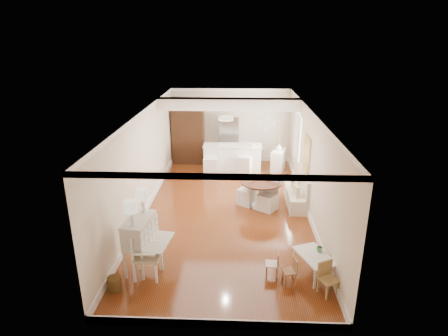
# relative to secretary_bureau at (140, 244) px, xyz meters

# --- Properties ---
(room) EXTENTS (9.00, 9.04, 2.82)m
(room) POSITION_rel_secretary_bureau_xyz_m (1.74, 3.13, 1.40)
(room) COLOR brown
(room) RESTS_ON ground
(secretary_bureau) EXTENTS (1.02, 1.04, 1.16)m
(secretary_bureau) POSITION_rel_secretary_bureau_xyz_m (0.00, 0.00, 0.00)
(secretary_bureau) COLOR beige
(secretary_bureau) RESTS_ON ground
(gustavian_armchair) EXTENTS (0.59, 0.59, 0.99)m
(gustavian_armchair) POSITION_rel_secretary_bureau_xyz_m (0.21, -0.29, -0.09)
(gustavian_armchair) COLOR white
(gustavian_armchair) RESTS_ON ground
(wicker_basket) EXTENTS (0.32, 0.32, 0.27)m
(wicker_basket) POSITION_rel_secretary_bureau_xyz_m (-0.35, -0.75, -0.45)
(wicker_basket) COLOR brown
(wicker_basket) RESTS_ON ground
(kids_table) EXTENTS (0.84, 1.05, 0.46)m
(kids_table) POSITION_rel_secretary_bureau_xyz_m (3.60, -0.09, -0.35)
(kids_table) COLOR white
(kids_table) RESTS_ON ground
(kids_chair_a) EXTENTS (0.30, 0.30, 0.53)m
(kids_chair_a) POSITION_rel_secretary_bureau_xyz_m (3.07, -0.37, -0.31)
(kids_chair_a) COLOR #9B6C46
(kids_chair_a) RESTS_ON ground
(kids_chair_b) EXTENTS (0.28, 0.28, 0.55)m
(kids_chair_b) POSITION_rel_secretary_bureau_xyz_m (2.74, -0.16, -0.31)
(kids_chair_b) COLOR #966A44
(kids_chair_b) RESTS_ON ground
(kids_chair_c) EXTENTS (0.43, 0.43, 0.67)m
(kids_chair_c) POSITION_rel_secretary_bureau_xyz_m (3.76, -0.71, -0.25)
(kids_chair_c) COLOR #A6834B
(kids_chair_c) RESTS_ON ground
(banquette) EXTENTS (0.52, 1.60, 0.98)m
(banquette) POSITION_rel_secretary_bureau_xyz_m (3.69, 3.30, -0.09)
(banquette) COLOR silver
(banquette) RESTS_ON ground
(dining_table) EXTENTS (1.31, 1.31, 0.81)m
(dining_table) POSITION_rel_secretary_bureau_xyz_m (2.67, 3.07, -0.18)
(dining_table) COLOR #4E2719
(dining_table) RESTS_ON ground
(slip_chair_near) EXTENTS (0.64, 0.64, 0.95)m
(slip_chair_near) POSITION_rel_secretary_bureau_xyz_m (2.86, 2.91, -0.11)
(slip_chair_near) COLOR white
(slip_chair_near) RESTS_ON ground
(slip_chair_far) EXTENTS (0.63, 0.62, 0.93)m
(slip_chair_far) POSITION_rel_secretary_bureau_xyz_m (2.28, 3.26, -0.12)
(slip_chair_far) COLOR silver
(slip_chair_far) RESTS_ON ground
(breakfast_counter) EXTENTS (2.05, 0.65, 1.03)m
(breakfast_counter) POSITION_rel_secretary_bureau_xyz_m (1.80, 5.90, -0.07)
(breakfast_counter) COLOR white
(breakfast_counter) RESTS_ON ground
(bar_stool_left) EXTENTS (0.48, 0.48, 1.17)m
(bar_stool_left) POSITION_rel_secretary_bureau_xyz_m (1.06, 5.31, 0.01)
(bar_stool_left) COLOR white
(bar_stool_left) RESTS_ON ground
(bar_stool_right) EXTENTS (0.59, 0.59, 1.17)m
(bar_stool_right) POSITION_rel_secretary_bureau_xyz_m (2.24, 5.58, 0.00)
(bar_stool_right) COLOR white
(bar_stool_right) RESTS_ON ground
(pantry_cabinet) EXTENTS (1.20, 0.60, 2.30)m
(pantry_cabinet) POSITION_rel_secretary_bureau_xyz_m (0.10, 6.98, 0.57)
(pantry_cabinet) COLOR #381E11
(pantry_cabinet) RESTS_ON ground
(fridge) EXTENTS (0.75, 0.65, 1.80)m
(fridge) POSITION_rel_secretary_bureau_xyz_m (2.00, 6.95, 0.32)
(fridge) COLOR silver
(fridge) RESTS_ON ground
(sideboard) EXTENTS (0.61, 0.92, 0.81)m
(sideboard) POSITION_rel_secretary_bureau_xyz_m (3.44, 6.09, -0.18)
(sideboard) COLOR beige
(sideboard) RESTS_ON ground
(pencil_cup) EXTENTS (0.16, 0.16, 0.10)m
(pencil_cup) POSITION_rel_secretary_bureau_xyz_m (3.72, 0.06, -0.07)
(pencil_cup) COLOR #5B9C5D
(pencil_cup) RESTS_ON kids_table
(branch_vase) EXTENTS (0.21, 0.21, 0.22)m
(branch_vase) POSITION_rel_secretary_bureau_xyz_m (3.45, 6.10, 0.34)
(branch_vase) COLOR white
(branch_vase) RESTS_ON sideboard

